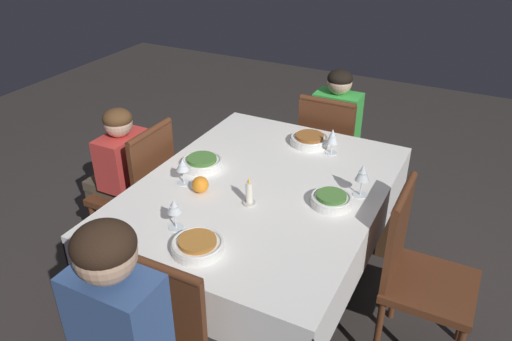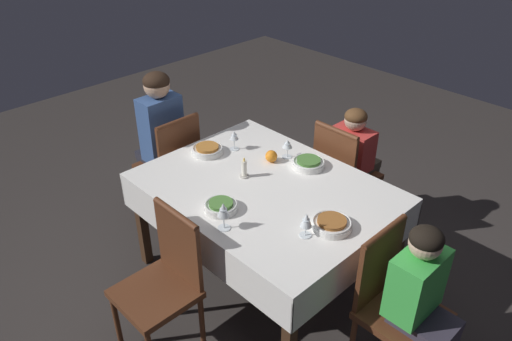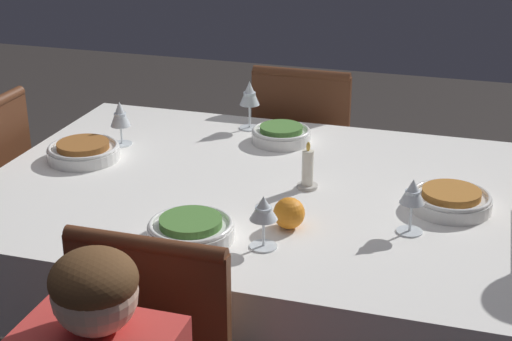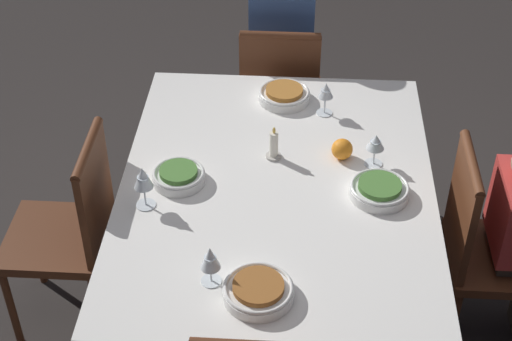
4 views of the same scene
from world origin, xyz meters
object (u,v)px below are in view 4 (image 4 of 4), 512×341
Objects in this scene: chair_north at (72,227)px; orange_fruit at (342,149)px; wine_glass_south at (376,143)px; bowl_west at (258,290)px; dining_table at (277,201)px; chair_east at (280,95)px; wine_glass_east at (326,92)px; candle_centerpiece at (274,147)px; wine_glass_north at (143,179)px; chair_south at (485,244)px; wine_glass_west at (210,259)px; person_adult_denim at (282,47)px; bowl_north at (179,176)px; bowl_east at (284,95)px; bowl_south at (379,190)px.

chair_north is 1.09m from orange_fruit.
wine_glass_south is 0.81m from bowl_west.
chair_east reaches higher than dining_table.
wine_glass_east is (0.48, -0.18, 0.18)m from dining_table.
wine_glass_south is at bearing -92.84° from candle_centerpiece.
wine_glass_east is 0.86× the size of wine_glass_north.
chair_north is 0.97m from bowl_west.
candle_centerpiece is 0.26m from orange_fruit.
chair_south is 6.46× the size of candle_centerpiece.
candle_centerpiece is at bearing -14.22° from wine_glass_west.
chair_north is 1.39m from person_adult_denim.
chair_south is at bearing -63.88° from wine_glass_west.
wine_glass_east is 0.65× the size of bowl_west.
bowl_north is at bearing 116.62° from candle_centerpiece.
wine_glass_north is (-0.71, 0.47, 0.09)m from bowl_east.
dining_table is at bearing 127.54° from orange_fruit.
chair_east is at bearing 18.44° from orange_fruit.
wine_glass_east reaches higher than bowl_west.
bowl_west is 1.15× the size of bowl_north.
chair_south is 1.59m from chair_north.
wine_glass_south reaches higher than bowl_east.
chair_south reaches higher than bowl_north.
wine_glass_north is at bearing 109.56° from wine_glass_south.
chair_north is 6.64× the size of wine_glass_south.
dining_table is 0.81m from chair_north.
bowl_south is (-0.52, -0.19, -0.08)m from wine_glass_east.
person_adult_denim is 0.98m from orange_fruit.
bowl_north is (-0.00, 0.36, 0.10)m from dining_table.
orange_fruit is (-0.94, -0.26, 0.10)m from person_adult_denim.
candle_centerpiece is (-0.81, -0.00, 0.29)m from chair_east.
wine_glass_south is 0.70× the size of bowl_north.
chair_north is 1.03m from bowl_east.
wine_glass_west reaches higher than bowl_west.
bowl_south is (-0.02, 0.43, 0.27)m from chair_south.
wine_glass_east is 0.67× the size of bowl_south.
bowl_south is (-0.03, -0.37, 0.10)m from dining_table.
wine_glass_south is at bearing 3.20° from bowl_south.
orange_fruit is (-0.30, -0.06, -0.06)m from wine_glass_east.
bowl_west is at bearing 89.67° from person_adult_denim.
chair_south is 0.65m from orange_fruit.
wine_glass_north is (-1.27, 0.44, 0.18)m from person_adult_denim.
bowl_east is 1.00× the size of bowl_south.
wine_glass_west is at bearing 147.70° from orange_fruit.
bowl_east is (-0.41, -0.03, 0.27)m from chair_east.
bowl_west is (-0.54, 0.83, 0.27)m from chair_south.
dining_table is 1.68× the size of chair_east.
chair_south reaches higher than dining_table.
bowl_west is 0.18m from wine_glass_west.
bowl_west is at bearing 54.96° from chair_north.
person_adult_denim is 1.68m from bowl_west.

